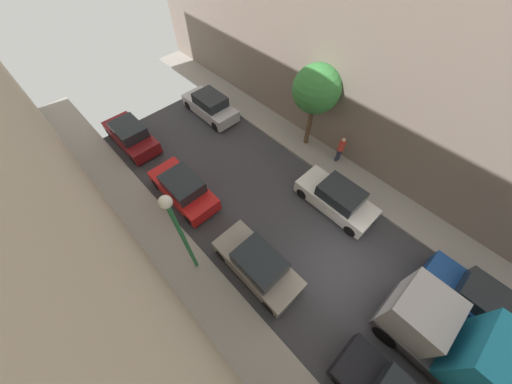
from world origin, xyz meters
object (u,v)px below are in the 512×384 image
at_px(parked_car_left_4, 183,189).
at_px(parked_car_right_2, 337,198).
at_px(parked_car_left_3, 258,265).
at_px(parked_car_right_1, 478,302).
at_px(parked_car_left_5, 131,135).
at_px(pedestrian, 341,149).
at_px(lamp_post, 178,228).
at_px(parked_car_right_3, 210,106).
at_px(delivery_truck, 497,376).
at_px(street_tree_1, 316,90).

relative_size(parked_car_left_4, parked_car_right_2, 1.00).
relative_size(parked_car_left_3, parked_car_right_1, 1.00).
relative_size(parked_car_left_5, parked_car_right_1, 1.00).
height_order(pedestrian, lamp_post, lamp_post).
relative_size(parked_car_left_4, parked_car_right_3, 1.00).
distance_m(parked_car_left_5, delivery_truck, 19.79).
distance_m(parked_car_left_4, pedestrian, 9.15).
bearing_deg(delivery_truck, parked_car_left_4, 101.01).
bearing_deg(parked_car_right_3, parked_car_right_2, -90.00).
height_order(parked_car_right_1, pedestrian, pedestrian).
relative_size(parked_car_right_1, lamp_post, 0.77).
xyz_separation_m(parked_car_right_3, delivery_truck, (-2.70, -18.52, 1.07)).
relative_size(parked_car_right_2, delivery_truck, 0.64).
bearing_deg(parked_car_right_3, lamp_post, -131.39).
bearing_deg(parked_car_left_4, parked_car_right_2, -47.98).
relative_size(delivery_truck, lamp_post, 1.21).
bearing_deg(parked_car_left_5, parked_car_right_1, -73.90).
xyz_separation_m(parked_car_right_2, parked_car_right_3, (0.00, 10.64, 0.00)).
relative_size(parked_car_left_5, parked_car_right_2, 1.00).
xyz_separation_m(parked_car_right_3, pedestrian, (2.76, -8.77, 0.35)).
bearing_deg(parked_car_left_4, parked_car_left_3, -90.00).
bearing_deg(delivery_truck, pedestrian, 60.75).
distance_m(parked_car_left_3, parked_car_right_1, 9.06).
relative_size(parked_car_right_2, pedestrian, 2.44).
xyz_separation_m(parked_car_left_4, parked_car_right_1, (5.40, -13.01, 0.00)).
relative_size(parked_car_left_4, delivery_truck, 0.64).
bearing_deg(parked_car_right_3, pedestrian, -72.55).
xyz_separation_m(parked_car_right_1, lamp_post, (-7.30, 9.37, 3.02)).
distance_m(parked_car_right_2, parked_car_right_3, 10.64).
distance_m(parked_car_left_5, street_tree_1, 11.42).
bearing_deg(delivery_truck, parked_car_right_2, 71.09).
bearing_deg(parked_car_right_2, parked_car_left_3, 177.14).
bearing_deg(parked_car_left_3, parked_car_right_2, -2.86).
xyz_separation_m(pedestrian, street_tree_1, (-0.19, 2.29, 2.80)).
xyz_separation_m(parked_car_left_3, parked_car_left_5, (0.00, 11.43, 0.00)).
bearing_deg(parked_car_right_1, delivery_truck, -162.12).
bearing_deg(parked_car_left_5, parked_car_right_2, -65.22).
height_order(parked_car_right_2, street_tree_1, street_tree_1).
xyz_separation_m(parked_car_left_3, delivery_truck, (2.70, -8.15, 1.07)).
relative_size(parked_car_left_4, lamp_post, 0.77).
xyz_separation_m(parked_car_left_5, parked_car_right_2, (5.40, -11.70, 0.00)).
height_order(parked_car_right_3, pedestrian, pedestrian).
height_order(parked_car_right_3, lamp_post, lamp_post).
height_order(parked_car_left_3, parked_car_right_1, same).
height_order(parked_car_right_2, pedestrian, pedestrian).
height_order(parked_car_right_3, delivery_truck, delivery_truck).
xyz_separation_m(parked_car_left_5, lamp_post, (-1.90, -9.34, 3.02)).
height_order(parked_car_right_1, parked_car_right_2, same).
xyz_separation_m(parked_car_left_5, delivery_truck, (2.70, -19.58, 1.07)).
height_order(parked_car_left_3, delivery_truck, delivery_truck).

